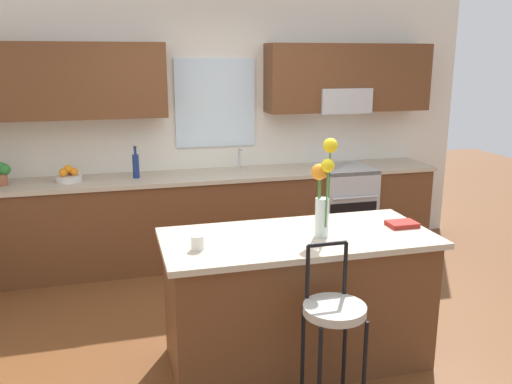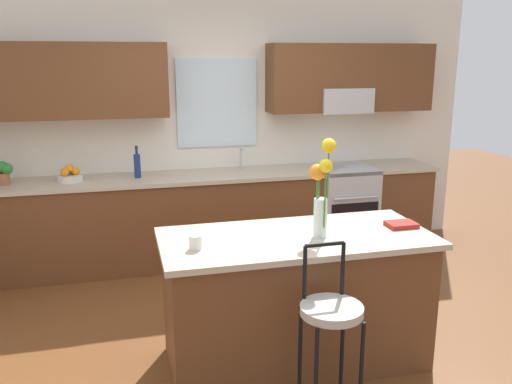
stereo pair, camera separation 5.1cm
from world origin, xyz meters
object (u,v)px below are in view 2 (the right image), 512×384
Objects in this scene: cookbook at (401,225)px; bottle_olive_oil at (137,165)px; oven_range at (343,208)px; mug_ceramic at (195,242)px; fruit_bowl_oranges at (70,175)px; potted_plant_small at (3,172)px; flower_vase at (322,185)px; kitchen_island at (295,299)px; bar_stool_near at (331,318)px.

cookbook is 2.67m from bottle_olive_oil.
mug_ceramic reaches higher than oven_range.
fruit_bowl_oranges is (-0.89, 2.14, 0.01)m from mug_ceramic.
oven_range is at bearing -0.39° from potted_plant_small.
potted_plant_small is (-2.29, 2.11, -0.23)m from flower_vase.
fruit_bowl_oranges reaches higher than kitchen_island.
flower_vase is 3.12m from potted_plant_small.
fruit_bowl_oranges is at bearing 127.52° from kitchen_island.
fruit_bowl_oranges is at bearing 112.47° from mug_ceramic.
kitchen_island is 9.04× the size of cookbook.
cookbook is 0.91× the size of potted_plant_small.
mug_ceramic is 0.29× the size of bottle_olive_oil.
bar_stool_near is 3.34× the size of bottle_olive_oil.
fruit_bowl_oranges is 1.09× the size of potted_plant_small.
oven_range is 10.22× the size of mug_ceramic.
cookbook is at bearing 3.56° from mug_ceramic.
kitchen_island is 5.79× the size of bottle_olive_oil.
bottle_olive_oil is at bearing 179.35° from oven_range.
fruit_bowl_oranges is at bearing 179.45° from oven_range.
mug_ceramic is at bearing -177.83° from flower_vase.
mug_ceramic is 0.41× the size of potted_plant_small.
flower_vase is (0.14, 0.56, 0.63)m from bar_stool_near.
oven_range is 4.17× the size of potted_plant_small.
cookbook is at bearing -35.08° from potted_plant_small.
potted_plant_small reaches higher than mug_ceramic.
mug_ceramic is 1.46m from cookbook.
fruit_bowl_oranges is at bearing 0.33° from potted_plant_small.
oven_range is at bearing 47.94° from mug_ceramic.
mug_ceramic is 2.59m from potted_plant_small.
mug_ceramic is at bearing -172.25° from kitchen_island.
bar_stool_near is at bearing -141.00° from cookbook.
fruit_bowl_oranges reaches higher than cookbook.
mug_ceramic is 2.16m from bottle_olive_oil.
cookbook is (1.45, 0.09, -0.03)m from mug_ceramic.
kitchen_island is 1.74× the size of bar_stool_near.
kitchen_island is 7.54× the size of fruit_bowl_oranges.
bar_stool_near is 1.03m from cookbook.
potted_plant_small is at bearing -179.67° from fruit_bowl_oranges.
bar_stool_near reaches higher than oven_range.
bar_stool_near is at bearing -37.61° from mug_ceramic.
kitchen_island is at bearing -65.17° from bottle_olive_oil.
bar_stool_near is 0.93m from mug_ceramic.
potted_plant_small reaches higher than fruit_bowl_oranges.
bottle_olive_oil is at bearing -0.18° from fruit_bowl_oranges.
kitchen_island is 0.90m from cookbook.
bottle_olive_oil reaches higher than cookbook.
potted_plant_small is (-2.15, 2.05, 0.58)m from kitchen_island.
bar_stool_near is (0.00, -0.62, 0.17)m from kitchen_island.
cookbook is at bearing -50.14° from bottle_olive_oil.
fruit_bowl_oranges is at bearing 120.49° from bar_stool_near.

